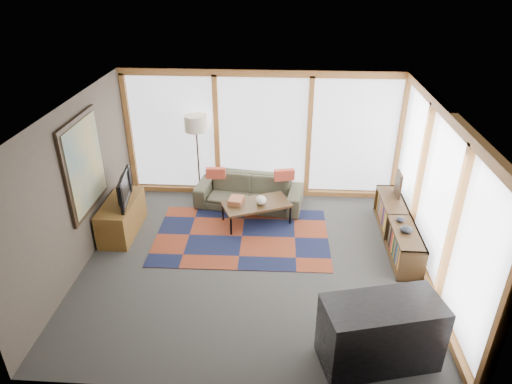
# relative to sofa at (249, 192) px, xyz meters

# --- Properties ---
(ground) EXTENTS (5.50, 5.50, 0.00)m
(ground) POSITION_rel_sofa_xyz_m (0.23, -1.90, -0.30)
(ground) COLOR #32322F
(ground) RESTS_ON ground
(room_envelope) EXTENTS (5.52, 5.02, 2.62)m
(room_envelope) POSITION_rel_sofa_xyz_m (0.73, -1.34, 1.24)
(room_envelope) COLOR #453A34
(room_envelope) RESTS_ON ground
(rug) EXTENTS (3.10, 2.02, 0.01)m
(rug) POSITION_rel_sofa_xyz_m (-0.04, -1.15, -0.30)
(rug) COLOR maroon
(rug) RESTS_ON ground
(sofa) EXTENTS (2.17, 1.09, 0.61)m
(sofa) POSITION_rel_sofa_xyz_m (0.00, 0.00, 0.00)
(sofa) COLOR #38392B
(sofa) RESTS_ON ground
(pillow_left) EXTENTS (0.38, 0.13, 0.21)m
(pillow_left) POSITION_rel_sofa_xyz_m (-0.65, -0.03, 0.41)
(pillow_left) COLOR #B33F2A
(pillow_left) RESTS_ON sofa
(pillow_right) EXTENTS (0.40, 0.21, 0.21)m
(pillow_right) POSITION_rel_sofa_xyz_m (0.68, -0.03, 0.41)
(pillow_right) COLOR #B33F2A
(pillow_right) RESTS_ON sofa
(floor_lamp) EXTENTS (0.44, 0.44, 1.77)m
(floor_lamp) POSITION_rel_sofa_xyz_m (-1.04, 0.29, 0.58)
(floor_lamp) COLOR #2E2218
(floor_lamp) RESTS_ON ground
(coffee_table) EXTENTS (1.37, 1.04, 0.41)m
(coffee_table) POSITION_rel_sofa_xyz_m (0.18, -0.64, -0.10)
(coffee_table) COLOR black
(coffee_table) RESTS_ON ground
(book_stack) EXTENTS (0.29, 0.34, 0.10)m
(book_stack) POSITION_rel_sofa_xyz_m (-0.19, -0.65, 0.16)
(book_stack) COLOR #965131
(book_stack) RESTS_ON coffee_table
(vase) EXTENTS (0.20, 0.20, 0.17)m
(vase) POSITION_rel_sofa_xyz_m (0.27, -0.67, 0.19)
(vase) COLOR beige
(vase) RESTS_ON coffee_table
(bookshelf) EXTENTS (0.41, 2.23, 0.56)m
(bookshelf) POSITION_rel_sofa_xyz_m (2.66, -1.14, -0.03)
(bookshelf) COLOR black
(bookshelf) RESTS_ON ground
(bowl_a) EXTENTS (0.23, 0.23, 0.10)m
(bowl_a) POSITION_rel_sofa_xyz_m (2.64, -1.69, 0.30)
(bowl_a) COLOR black
(bowl_a) RESTS_ON bookshelf
(bowl_b) EXTENTS (0.17, 0.17, 0.07)m
(bowl_b) POSITION_rel_sofa_xyz_m (2.62, -1.37, 0.29)
(bowl_b) COLOR black
(bowl_b) RESTS_ON bookshelf
(shelf_picture) EXTENTS (0.05, 0.35, 0.46)m
(shelf_picture) POSITION_rel_sofa_xyz_m (2.76, -0.44, 0.48)
(shelf_picture) COLOR black
(shelf_picture) RESTS_ON bookshelf
(tv_console) EXTENTS (0.52, 1.25, 0.62)m
(tv_console) POSITION_rel_sofa_xyz_m (-2.21, -1.12, 0.01)
(tv_console) COLOR brown
(tv_console) RESTS_ON ground
(television) EXTENTS (0.25, 0.92, 0.52)m
(television) POSITION_rel_sofa_xyz_m (-2.15, -1.15, 0.58)
(television) COLOR black
(television) RESTS_ON tv_console
(bar_counter) EXTENTS (1.53, 0.98, 0.89)m
(bar_counter) POSITION_rel_sofa_xyz_m (1.88, -3.81, 0.14)
(bar_counter) COLOR black
(bar_counter) RESTS_ON ground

